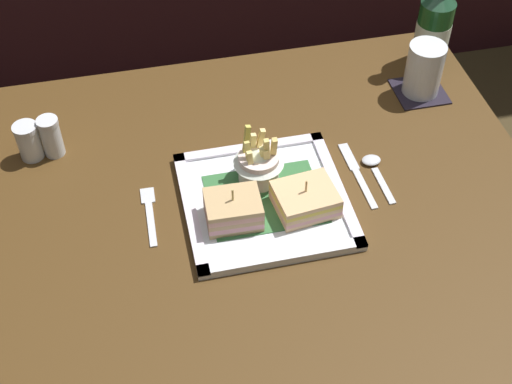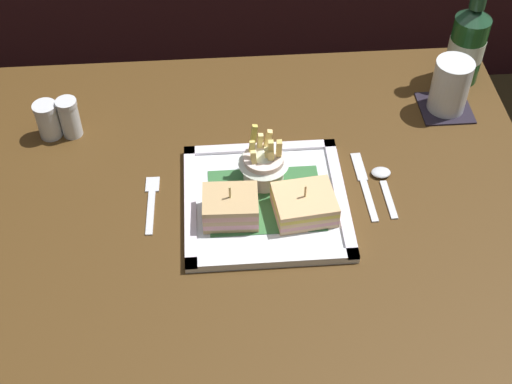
# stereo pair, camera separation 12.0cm
# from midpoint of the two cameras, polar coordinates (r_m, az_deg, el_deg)

# --- Properties ---
(dining_table) EXTENTS (1.06, 0.89, 0.76)m
(dining_table) POSITION_cam_midpoint_polar(r_m,az_deg,el_deg) (1.30, -3.33, -4.68)
(dining_table) COLOR #4A3014
(dining_table) RESTS_ON ground_plane
(square_plate) EXTENTS (0.28, 0.28, 0.02)m
(square_plate) POSITION_cam_midpoint_polar(r_m,az_deg,el_deg) (1.24, -2.08, -0.84)
(square_plate) COLOR white
(square_plate) RESTS_ON dining_table
(sandwich_half_left) EXTENTS (0.09, 0.08, 0.07)m
(sandwich_half_left) POSITION_cam_midpoint_polar(r_m,az_deg,el_deg) (1.19, -4.73, -1.58)
(sandwich_half_left) COLOR tan
(sandwich_half_left) RESTS_ON square_plate
(sandwich_half_right) EXTENTS (0.11, 0.10, 0.07)m
(sandwich_half_right) POSITION_cam_midpoint_polar(r_m,az_deg,el_deg) (1.20, 1.09, -0.75)
(sandwich_half_right) COLOR #E4B682
(sandwich_half_right) RESTS_ON square_plate
(fries_cup) EXTENTS (0.09, 0.09, 0.11)m
(fries_cup) POSITION_cam_midpoint_polar(r_m,az_deg,el_deg) (1.24, -2.57, 2.22)
(fries_cup) COLOR silver
(fries_cup) RESTS_ON square_plate
(beer_bottle) EXTENTS (0.07, 0.07, 0.25)m
(beer_bottle) POSITION_cam_midpoint_polar(r_m,az_deg,el_deg) (1.52, 11.76, 12.78)
(beer_bottle) COLOR #164A1B
(beer_bottle) RESTS_ON dining_table
(drink_coaster) EXTENTS (0.10, 0.10, 0.00)m
(drink_coaster) POSITION_cam_midpoint_polar(r_m,az_deg,el_deg) (1.49, 10.60, 7.75)
(drink_coaster) COLOR black
(drink_coaster) RESTS_ON dining_table
(water_glass) EXTENTS (0.07, 0.07, 0.11)m
(water_glass) POSITION_cam_midpoint_polar(r_m,az_deg,el_deg) (1.46, 10.85, 9.21)
(water_glass) COLOR silver
(water_glass) RESTS_ON dining_table
(fork) EXTENTS (0.02, 0.13, 0.00)m
(fork) POSITION_cam_midpoint_polar(r_m,az_deg,el_deg) (1.25, -11.20, -1.74)
(fork) COLOR silver
(fork) RESTS_ON dining_table
(knife) EXTENTS (0.02, 0.17, 0.00)m
(knife) POSITION_cam_midpoint_polar(r_m,az_deg,el_deg) (1.30, 5.37, 1.46)
(knife) COLOR silver
(knife) RESTS_ON dining_table
(spoon) EXTENTS (0.03, 0.12, 0.01)m
(spoon) POSITION_cam_midpoint_polar(r_m,az_deg,el_deg) (1.31, 6.79, 1.90)
(spoon) COLOR silver
(spoon) RESTS_ON dining_table
(salt_shaker) EXTENTS (0.04, 0.04, 0.07)m
(salt_shaker) POSITION_cam_midpoint_polar(r_m,az_deg,el_deg) (1.38, -19.98, 3.54)
(salt_shaker) COLOR silver
(salt_shaker) RESTS_ON dining_table
(pepper_shaker) EXTENTS (0.04, 0.04, 0.08)m
(pepper_shaker) POSITION_cam_midpoint_polar(r_m,az_deg,el_deg) (1.37, -18.37, 3.92)
(pepper_shaker) COLOR silver
(pepper_shaker) RESTS_ON dining_table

